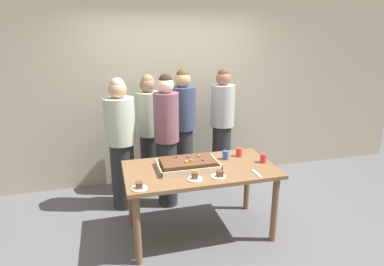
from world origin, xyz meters
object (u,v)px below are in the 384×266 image
at_px(person_green_shirt_behind, 183,129).
at_px(person_striped_tie_right, 121,143).
at_px(plated_slice_near_right, 195,178).
at_px(person_left_edge_reaching, 150,133).
at_px(drink_cup_middle, 226,155).
at_px(party_table, 200,177).
at_px(drink_cup_far_end, 263,158).
at_px(person_serving_front, 222,127).
at_px(plated_slice_far_left, 219,175).
at_px(sheet_cake, 188,164).
at_px(person_far_right_suit, 167,139).
at_px(plated_slice_near_left, 139,187).
at_px(drink_cup_nearest, 239,152).
at_px(cake_server_utensil, 257,174).

bearing_deg(person_green_shirt_behind, person_striped_tie_right, -61.28).
distance_m(plated_slice_near_right, person_left_edge_reaching, 1.46).
distance_m(drink_cup_middle, person_left_edge_reaching, 1.24).
height_order(party_table, drink_cup_far_end, drink_cup_far_end).
distance_m(party_table, person_striped_tie_right, 1.16).
distance_m(person_serving_front, person_left_edge_reaching, 1.04).
bearing_deg(plated_slice_far_left, person_left_edge_reaching, 108.86).
bearing_deg(person_serving_front, sheet_cake, 0.01).
bearing_deg(plated_slice_near_right, person_green_shirt_behind, 81.07).
relative_size(sheet_cake, plated_slice_near_right, 4.28).
bearing_deg(person_far_right_suit, person_serving_front, 105.97).
bearing_deg(person_left_edge_reaching, plated_slice_near_left, -24.05).
xyz_separation_m(drink_cup_nearest, person_left_edge_reaching, (-0.91, 0.96, 0.02)).
height_order(plated_slice_near_left, cake_server_utensil, plated_slice_near_left).
distance_m(plated_slice_far_left, person_far_right_suit, 1.07).
bearing_deg(plated_slice_far_left, person_far_right_suit, 108.56).
relative_size(person_green_shirt_behind, person_left_edge_reaching, 1.04).
bearing_deg(sheet_cake, person_green_shirt_behind, 79.06).
xyz_separation_m(plated_slice_near_left, drink_cup_middle, (1.04, 0.49, 0.03)).
bearing_deg(plated_slice_near_right, person_left_edge_reaching, 99.55).
bearing_deg(drink_cup_middle, person_left_edge_reaching, 125.83).
xyz_separation_m(person_striped_tie_right, person_left_edge_reaching, (0.40, 0.34, -0.00)).
distance_m(plated_slice_near_left, drink_cup_nearest, 1.34).
height_order(person_green_shirt_behind, person_left_edge_reaching, person_green_shirt_behind).
relative_size(sheet_cake, person_striped_tie_right, 0.38).
bearing_deg(sheet_cake, person_serving_front, 54.16).
bearing_deg(person_green_shirt_behind, cake_server_utensil, 27.94).
relative_size(cake_server_utensil, person_striped_tie_right, 0.12).
distance_m(drink_cup_nearest, person_green_shirt_behind, 1.01).
height_order(plated_slice_near_right, person_left_edge_reaching, person_left_edge_reaching).
bearing_deg(person_serving_front, drink_cup_middle, 18.03).
height_order(person_serving_front, person_far_right_suit, person_serving_front).
bearing_deg(sheet_cake, drink_cup_middle, 15.22).
bearing_deg(person_serving_front, person_striped_tie_right, -42.91).
height_order(person_green_shirt_behind, person_far_right_suit, person_green_shirt_behind).
height_order(drink_cup_nearest, person_far_right_suit, person_far_right_suit).
bearing_deg(plated_slice_near_right, person_striped_tie_right, 120.32).
distance_m(person_green_shirt_behind, person_left_edge_reaching, 0.46).
height_order(plated_slice_near_right, drink_cup_far_end, drink_cup_far_end).
relative_size(plated_slice_far_left, cake_server_utensil, 0.75).
distance_m(drink_cup_nearest, person_far_right_suit, 0.92).
xyz_separation_m(drink_cup_far_end, person_far_right_suit, (-0.94, 0.77, 0.06)).
bearing_deg(plated_slice_near_right, drink_cup_nearest, 35.50).
bearing_deg(person_green_shirt_behind, drink_cup_far_end, 40.17).
distance_m(drink_cup_far_end, person_far_right_suit, 1.22).
xyz_separation_m(sheet_cake, plated_slice_near_right, (-0.01, -0.30, -0.02)).
bearing_deg(person_green_shirt_behind, plated_slice_far_left, 12.41).
xyz_separation_m(party_table, plated_slice_near_right, (-0.14, -0.27, 0.12)).
bearing_deg(plated_slice_near_left, plated_slice_far_left, 3.85).
relative_size(sheet_cake, drink_cup_nearest, 6.42).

